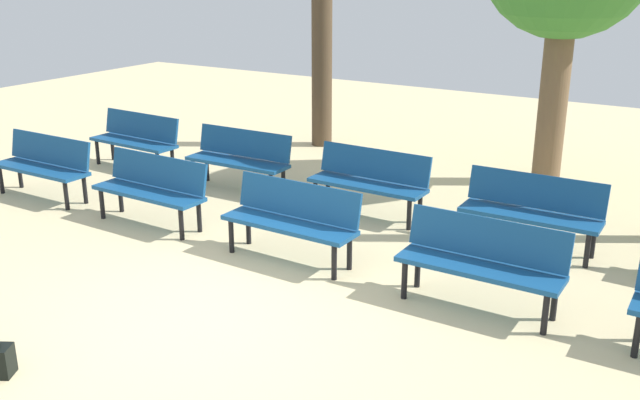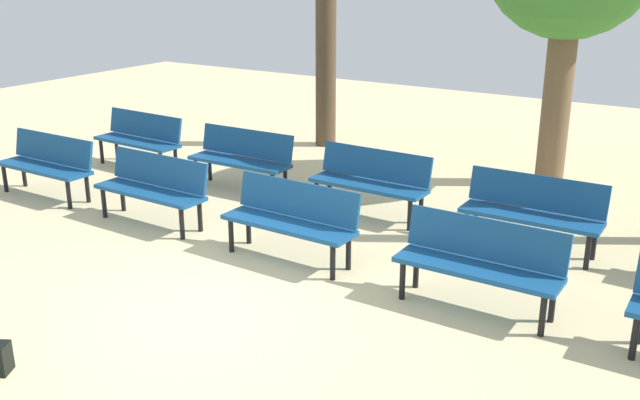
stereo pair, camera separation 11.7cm
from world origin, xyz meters
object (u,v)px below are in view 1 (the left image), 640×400
at_px(bench_r0_c3, 482,259).
at_px(bench_r1_c3, 532,208).
at_px(bench_r0_c0, 44,163).
at_px(bench_r1_c2, 370,178).
at_px(bench_r0_c1, 152,186).
at_px(tree_0, 322,64).
at_px(bench_r1_c1, 240,156).
at_px(bench_r1_c0, 136,137).
at_px(bench_r0_c2, 292,217).

distance_m(bench_r0_c3, bench_r1_c3, 1.73).
height_order(bench_r0_c0, bench_r1_c2, same).
xyz_separation_m(bench_r0_c1, bench_r1_c3, (4.37, 1.68, 0.00)).
bearing_deg(tree_0, bench_r1_c1, -82.66).
relative_size(bench_r1_c0, bench_r1_c1, 1.00).
bearing_deg(bench_r0_c0, tree_0, 69.27).
bearing_deg(bench_r1_c3, bench_r1_c2, 177.57).
bearing_deg(bench_r1_c1, bench_r1_c2, -1.05).
distance_m(bench_r0_c1, bench_r1_c3, 4.68).
height_order(bench_r1_c1, bench_r1_c2, same).
height_order(bench_r0_c0, bench_r1_c3, same).
bearing_deg(bench_r1_c3, bench_r0_c0, -166.11).
bearing_deg(bench_r1_c0, bench_r1_c3, 0.98).
xyz_separation_m(bench_r0_c0, bench_r1_c2, (4.29, 1.75, 0.00)).
bearing_deg(bench_r1_c0, bench_r1_c2, 1.30).
bearing_deg(bench_r1_c1, bench_r0_c0, -141.91).
relative_size(bench_r0_c3, bench_r1_c2, 1.00).
xyz_separation_m(bench_r1_c2, tree_0, (-2.52, 2.92, 0.97)).
bearing_deg(bench_r1_c3, bench_r0_c2, -143.04).
xyz_separation_m(bench_r0_c2, bench_r1_c0, (-4.25, 1.83, 0.00)).
distance_m(bench_r1_c2, bench_r1_c3, 2.16).
bearing_deg(tree_0, bench_r1_c3, -32.51).
distance_m(bench_r0_c1, bench_r1_c1, 1.75).
distance_m(bench_r0_c3, bench_r1_c1, 4.68).
relative_size(bench_r0_c1, bench_r1_c0, 1.00).
xyz_separation_m(bench_r0_c0, bench_r1_c0, (-0.01, 1.80, 0.00)).
height_order(bench_r0_c2, bench_r0_c3, same).
xyz_separation_m(bench_r0_c2, bench_r1_c3, (2.21, 1.71, 0.00)).
distance_m(bench_r0_c2, tree_0, 5.39).
height_order(bench_r0_c0, bench_r0_c2, same).
height_order(bench_r0_c2, bench_r1_c2, same).
height_order(bench_r0_c0, bench_r0_c1, same).
relative_size(bench_r0_c2, bench_r1_c1, 1.00).
bearing_deg(bench_r0_c2, bench_r1_c0, 157.86).
bearing_deg(bench_r1_c0, bench_r0_c1, -38.76).
xyz_separation_m(bench_r1_c0, bench_r1_c3, (6.46, -0.12, 0.00)).
xyz_separation_m(bench_r0_c1, bench_r0_c3, (4.38, -0.05, 0.00)).
bearing_deg(bench_r0_c3, tree_0, 134.85).
xyz_separation_m(bench_r1_c1, bench_r1_c2, (2.15, 0.00, 0.00)).
relative_size(bench_r0_c1, bench_r1_c1, 1.00).
bearing_deg(bench_r1_c3, bench_r1_c0, 178.20).
bearing_deg(bench_r0_c2, bench_r1_c1, 140.99).
relative_size(bench_r1_c2, bench_r1_c3, 1.00).
relative_size(bench_r0_c1, tree_0, 0.55).
relative_size(bench_r0_c1, bench_r1_c3, 1.00).
bearing_deg(bench_r0_c3, bench_r0_c0, 179.52).
relative_size(bench_r1_c0, bench_r1_c2, 1.01).
bearing_deg(bench_r1_c0, bench_r0_c2, -21.21).
relative_size(bench_r0_c3, bench_r1_c3, 1.00).
relative_size(bench_r0_c0, bench_r0_c1, 0.99).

